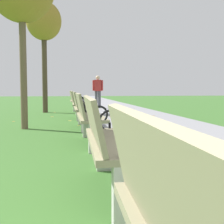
# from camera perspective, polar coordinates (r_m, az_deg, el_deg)

# --- Properties ---
(paved_walkway) EXTENTS (3.05, 44.00, 0.02)m
(paved_walkway) POSITION_cam_1_polar(r_m,az_deg,el_deg) (18.69, -1.58, 1.56)
(paved_walkway) COLOR gray
(paved_walkway) RESTS_ON ground
(park_bench_2) EXTENTS (0.52, 1.61, 0.90)m
(park_bench_2) POSITION_cam_1_polar(r_m,az_deg,el_deg) (2.74, -0.92, -5.68)
(park_bench_2) COLOR gray
(park_bench_2) RESTS_ON ground
(park_bench_3) EXTENTS (0.47, 1.60, 0.90)m
(park_bench_3) POSITION_cam_1_polar(r_m,az_deg,el_deg) (5.13, -4.72, -0.92)
(park_bench_3) COLOR gray
(park_bench_3) RESTS_ON ground
(park_bench_4) EXTENTS (0.48, 1.60, 0.90)m
(park_bench_4) POSITION_cam_1_polar(r_m,az_deg,el_deg) (7.28, -5.99, 0.67)
(park_bench_4) COLOR gray
(park_bench_4) RESTS_ON ground
(park_bench_5) EXTENTS (0.51, 1.61, 0.90)m
(park_bench_5) POSITION_cam_1_polar(r_m,az_deg,el_deg) (9.59, -6.72, 1.58)
(park_bench_5) COLOR gray
(park_bench_5) RESTS_ON ground
(park_bench_6) EXTENTS (0.54, 1.62, 0.90)m
(park_bench_6) POSITION_cam_1_polar(r_m,az_deg,el_deg) (11.89, -7.16, 2.14)
(park_bench_6) COLOR gray
(park_bench_6) RESTS_ON ground
(tree_3) EXTENTS (1.42, 1.42, 4.50)m
(tree_3) POSITION_cam_1_polar(r_m,az_deg,el_deg) (12.63, -13.19, 16.56)
(tree_3) COLOR #4C3D2D
(tree_3) RESTS_ON ground
(pedestrian_walking) EXTENTS (0.52, 0.28, 1.62)m
(pedestrian_walking) POSITION_cam_1_polar(r_m,az_deg,el_deg) (14.61, -2.79, 4.34)
(pedestrian_walking) COLOR #4C4C56
(pedestrian_walking) RESTS_ON paved_walkway
(scattered_leaves) EXTENTS (5.02, 15.20, 0.02)m
(scattered_leaves) POSITION_cam_1_polar(r_m,az_deg,el_deg) (7.44, -1.16, -2.88)
(scattered_leaves) COLOR gold
(scattered_leaves) RESTS_ON ground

